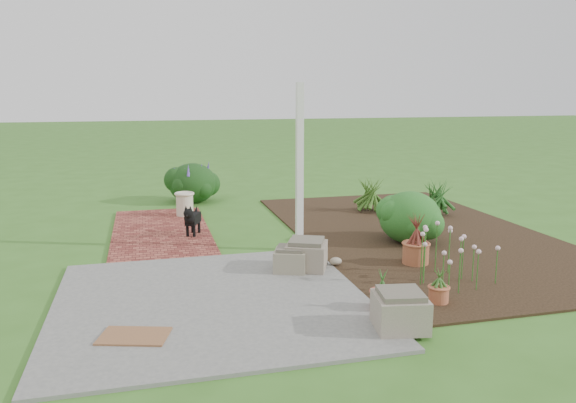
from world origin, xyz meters
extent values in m
plane|color=#376820|center=(0.00, 0.00, 0.00)|extent=(80.00, 80.00, 0.00)
cube|color=#61615F|center=(-1.25, -1.75, 0.02)|extent=(3.50, 3.50, 0.04)
cube|color=maroon|center=(-1.70, 1.75, 0.02)|extent=(1.60, 3.50, 0.04)
cube|color=black|center=(2.50, 0.50, 0.01)|extent=(4.00, 7.00, 0.03)
cube|color=white|center=(0.30, 0.10, 1.25)|extent=(0.10, 0.10, 2.50)
cube|color=#736859|center=(0.48, -3.00, 0.21)|extent=(0.58, 0.58, 0.33)
cube|color=gray|center=(-0.11, -0.94, 0.18)|extent=(0.54, 0.54, 0.28)
cube|color=#766758|center=(0.12, -0.90, 0.21)|extent=(0.68, 0.68, 0.34)
cube|color=brown|center=(-2.10, -2.55, 0.05)|extent=(0.74, 0.59, 0.02)
cube|color=black|center=(-1.19, 1.29, 0.31)|extent=(0.30, 0.41, 0.17)
cylinder|color=black|center=(-1.29, 1.19, 0.13)|extent=(0.05, 0.05, 0.19)
cylinder|color=black|center=(-1.19, 1.14, 0.13)|extent=(0.05, 0.05, 0.19)
cylinder|color=black|center=(-1.19, 1.44, 0.13)|extent=(0.05, 0.05, 0.19)
cylinder|color=black|center=(-1.08, 1.40, 0.13)|extent=(0.05, 0.05, 0.19)
sphere|color=black|center=(-1.28, 1.08, 0.45)|extent=(0.16, 0.16, 0.16)
cone|color=black|center=(-1.11, 1.47, 0.43)|extent=(0.10, 0.13, 0.14)
cylinder|color=beige|center=(-1.21, 2.81, 0.26)|extent=(0.34, 0.34, 0.43)
ellipsoid|color=#0B3C12|center=(2.10, 0.05, 0.44)|extent=(1.22, 1.22, 0.83)
cylinder|color=#985333|center=(1.65, -1.04, 0.18)|extent=(0.41, 0.41, 0.29)
cylinder|color=#A85939|center=(1.23, -2.44, 0.12)|extent=(0.28, 0.28, 0.19)
cylinder|color=#984333|center=(0.52, -2.47, 0.14)|extent=(0.27, 0.27, 0.21)
ellipsoid|color=black|center=(-0.93, 4.31, 0.44)|extent=(1.24, 1.24, 0.87)
camera|label=1|loc=(-1.92, -7.83, 2.37)|focal=35.00mm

